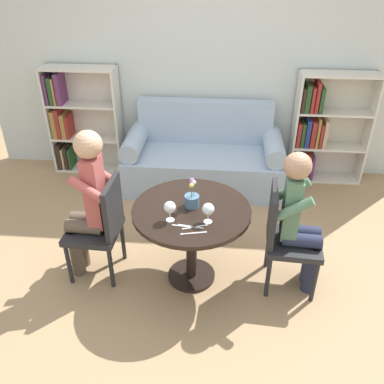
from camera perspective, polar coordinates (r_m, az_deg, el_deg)
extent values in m
plane|color=tan|center=(3.57, -0.07, -11.74)|extent=(16.00, 16.00, 0.00)
cube|color=silver|center=(4.73, 2.16, 18.26)|extent=(5.20, 0.05, 2.70)
cylinder|color=black|center=(3.14, -0.08, -2.61)|extent=(0.93, 0.93, 0.03)
cylinder|color=black|center=(3.34, -0.07, -7.39)|extent=(0.09, 0.09, 0.64)
cylinder|color=black|center=(3.56, -0.07, -11.56)|extent=(0.40, 0.40, 0.03)
cube|color=#9EB2C6|center=(4.70, 1.57, 3.24)|extent=(1.77, 0.80, 0.42)
cube|color=#9EB2C6|center=(4.79, 1.89, 9.90)|extent=(1.55, 0.16, 0.50)
cylinder|color=#9EB2C6|center=(4.66, -8.01, 7.05)|extent=(0.22, 0.72, 0.22)
cylinder|color=#9EB2C6|center=(4.59, 11.41, 6.29)|extent=(0.22, 0.72, 0.22)
cube|color=silver|center=(5.17, -14.33, 10.16)|extent=(0.84, 0.02, 1.27)
cube|color=silver|center=(5.20, -19.08, 9.54)|extent=(0.02, 0.28, 1.27)
cube|color=silver|center=(4.94, -10.22, 9.62)|extent=(0.02, 0.28, 1.27)
cube|color=silver|center=(5.31, -13.86, 3.39)|extent=(0.79, 0.28, 0.02)
cube|color=silver|center=(5.13, -14.45, 7.46)|extent=(0.79, 0.28, 0.02)
cube|color=silver|center=(4.98, -15.10, 11.81)|extent=(0.79, 0.28, 0.02)
cube|color=silver|center=(4.86, -15.80, 16.40)|extent=(0.79, 0.28, 0.02)
cube|color=#332319|center=(5.35, -17.78, 5.06)|extent=(0.05, 0.23, 0.32)
cube|color=tan|center=(5.35, -17.31, 4.80)|extent=(0.03, 0.23, 0.27)
cube|color=#332319|center=(5.33, -16.94, 4.92)|extent=(0.03, 0.23, 0.29)
cube|color=#234723|center=(5.32, -16.51, 4.77)|extent=(0.03, 0.23, 0.26)
cube|color=olive|center=(5.19, -18.50, 9.21)|extent=(0.05, 0.23, 0.33)
cube|color=maroon|center=(5.16, -17.96, 9.33)|extent=(0.05, 0.23, 0.35)
cube|color=olive|center=(5.15, -17.30, 9.03)|extent=(0.05, 0.23, 0.29)
cube|color=maroon|center=(5.14, -16.79, 8.96)|extent=(0.03, 0.23, 0.28)
cube|color=#602D5B|center=(5.06, -19.46, 13.59)|extent=(0.03, 0.23, 0.34)
cube|color=#234723|center=(5.04, -18.91, 13.45)|extent=(0.04, 0.23, 0.31)
cube|color=olive|center=(5.03, -18.48, 13.43)|extent=(0.03, 0.23, 0.30)
cube|color=#602D5B|center=(5.00, -17.97, 13.73)|extent=(0.05, 0.23, 0.35)
cube|color=silver|center=(5.04, 18.60, 8.92)|extent=(0.84, 0.02, 1.27)
cube|color=silver|center=(4.84, 14.15, 8.70)|extent=(0.02, 0.28, 1.27)
cube|color=silver|center=(5.04, 23.42, 7.93)|extent=(0.02, 0.28, 1.27)
cube|color=silver|center=(5.19, 17.70, 2.04)|extent=(0.79, 0.28, 0.02)
cube|color=silver|center=(5.01, 18.47, 6.16)|extent=(0.79, 0.28, 0.02)
cube|color=silver|center=(4.85, 19.31, 10.58)|extent=(0.79, 0.28, 0.02)
cube|color=silver|center=(4.73, 20.22, 15.24)|extent=(0.79, 0.28, 0.02)
cube|color=#332319|center=(5.03, 13.99, 3.84)|extent=(0.04, 0.23, 0.31)
cube|color=navy|center=(5.04, 14.52, 3.92)|extent=(0.03, 0.23, 0.33)
cube|color=navy|center=(5.04, 15.11, 3.92)|extent=(0.05, 0.23, 0.34)
cube|color=maroon|center=(5.06, 15.80, 3.78)|extent=(0.05, 0.23, 0.32)
cube|color=#602D5B|center=(5.08, 16.37, 3.63)|extent=(0.04, 0.23, 0.29)
cube|color=maroon|center=(4.86, 14.63, 8.04)|extent=(0.04, 0.23, 0.28)
cube|color=#234723|center=(4.87, 15.18, 8.00)|extent=(0.04, 0.23, 0.29)
cube|color=navy|center=(4.87, 15.82, 8.18)|extent=(0.05, 0.23, 0.33)
cube|color=maroon|center=(4.89, 16.51, 8.05)|extent=(0.05, 0.23, 0.31)
cube|color=olive|center=(4.89, 17.12, 8.19)|extent=(0.03, 0.23, 0.35)
cube|color=maroon|center=(4.91, 17.52, 7.79)|extent=(0.03, 0.23, 0.28)
cube|color=tan|center=(4.92, 18.06, 7.99)|extent=(0.04, 0.23, 0.32)
cube|color=#332319|center=(4.72, 15.25, 12.56)|extent=(0.03, 0.23, 0.27)
cube|color=#234723|center=(4.72, 15.83, 12.67)|extent=(0.05, 0.23, 0.30)
cube|color=maroon|center=(4.74, 16.46, 12.52)|extent=(0.03, 0.23, 0.28)
cube|color=maroon|center=(4.74, 17.07, 12.78)|extent=(0.04, 0.23, 0.33)
cube|color=#234723|center=(4.76, 17.60, 12.39)|extent=(0.04, 0.23, 0.27)
cylinder|color=#232326|center=(3.78, -14.89, -6.17)|extent=(0.04, 0.04, 0.40)
cylinder|color=#232326|center=(3.53, -16.89, -9.67)|extent=(0.04, 0.04, 0.40)
cylinder|color=#232326|center=(3.67, -9.66, -6.73)|extent=(0.04, 0.04, 0.40)
cylinder|color=#232326|center=(3.41, -11.29, -10.41)|extent=(0.04, 0.04, 0.40)
cube|color=#232326|center=(3.46, -13.64, -5.32)|extent=(0.44, 0.44, 0.05)
cube|color=#232326|center=(3.25, -11.05, -2.13)|extent=(0.06, 0.38, 0.45)
cylinder|color=#232326|center=(3.37, 16.81, -11.97)|extent=(0.04, 0.04, 0.40)
cylinder|color=#232326|center=(3.64, 16.24, -8.11)|extent=(0.04, 0.04, 0.40)
cylinder|color=#232326|center=(3.33, 10.63, -11.64)|extent=(0.04, 0.04, 0.40)
cylinder|color=#232326|center=(3.60, 10.58, -7.75)|extent=(0.04, 0.04, 0.40)
cube|color=#232326|center=(3.34, 14.06, -6.91)|extent=(0.45, 0.45, 0.05)
cube|color=#232326|center=(3.17, 11.23, -3.15)|extent=(0.06, 0.38, 0.45)
cylinder|color=brown|center=(3.67, -15.32, -7.03)|extent=(0.11, 0.11, 0.45)
cylinder|color=brown|center=(3.60, -15.93, -8.11)|extent=(0.11, 0.11, 0.45)
cylinder|color=brown|center=(3.47, -14.27, -3.69)|extent=(0.30, 0.12, 0.11)
cylinder|color=brown|center=(3.39, -14.88, -4.76)|extent=(0.30, 0.12, 0.11)
cube|color=#B2514C|center=(3.23, -13.47, -0.03)|extent=(0.13, 0.20, 0.60)
cylinder|color=#B2514C|center=(3.29, -12.94, 2.75)|extent=(0.29, 0.08, 0.23)
cylinder|color=#B2514C|center=(3.07, -14.51, 0.31)|extent=(0.29, 0.08, 0.23)
sphere|color=tan|center=(3.04, -14.41, 6.47)|extent=(0.21, 0.21, 0.21)
cylinder|color=#282D47|center=(3.44, 16.36, -10.29)|extent=(0.11, 0.11, 0.45)
cylinder|color=#282D47|center=(3.52, 16.19, -9.10)|extent=(0.11, 0.11, 0.45)
cylinder|color=#282D47|center=(3.25, 15.17, -6.58)|extent=(0.31, 0.13, 0.11)
cylinder|color=#282D47|center=(3.34, 15.02, -5.42)|extent=(0.31, 0.13, 0.11)
cube|color=#517A5B|center=(3.13, 13.76, -2.11)|extent=(0.13, 0.21, 0.51)
cylinder|color=#517A5B|center=(2.98, 14.07, -2.39)|extent=(0.29, 0.09, 0.23)
cylinder|color=#517A5B|center=(3.21, 13.79, 0.30)|extent=(0.29, 0.09, 0.23)
sphere|color=tan|center=(2.96, 14.62, 3.59)|extent=(0.20, 0.20, 0.20)
cylinder|color=white|center=(3.01, -3.08, -3.93)|extent=(0.06, 0.06, 0.00)
cylinder|color=white|center=(2.98, -3.10, -3.31)|extent=(0.01, 0.01, 0.08)
sphere|color=white|center=(2.94, -3.14, -2.13)|extent=(0.09, 0.09, 0.09)
sphere|color=maroon|center=(2.95, -3.13, -2.31)|extent=(0.06, 0.06, 0.06)
cylinder|color=white|center=(2.99, 2.25, -4.17)|extent=(0.06, 0.06, 0.00)
cylinder|color=white|center=(2.96, 2.26, -3.56)|extent=(0.01, 0.01, 0.07)
sphere|color=white|center=(2.92, 2.29, -2.40)|extent=(0.09, 0.09, 0.09)
sphere|color=maroon|center=(2.93, 2.29, -2.59)|extent=(0.06, 0.06, 0.06)
cylinder|color=slate|center=(3.13, 0.02, -1.26)|extent=(0.11, 0.11, 0.09)
cylinder|color=#4C7A42|center=(3.07, 0.05, 0.44)|extent=(0.01, 0.01, 0.12)
sphere|color=#9E70B2|center=(3.04, 0.05, 1.43)|extent=(0.04, 0.04, 0.04)
cylinder|color=#4C7A42|center=(3.07, 0.25, 0.38)|extent=(0.00, 0.01, 0.12)
sphere|color=silver|center=(3.04, 0.25, 1.35)|extent=(0.04, 0.04, 0.04)
cylinder|color=#4C7A42|center=(3.05, 0.02, 0.03)|extent=(0.01, 0.01, 0.11)
sphere|color=#EACC4C|center=(3.02, 0.02, 0.91)|extent=(0.04, 0.04, 0.04)
cylinder|color=#4C7A42|center=(3.08, 0.07, 0.61)|extent=(0.00, 0.01, 0.13)
sphere|color=#9E70B2|center=(3.04, 0.07, 1.68)|extent=(0.04, 0.04, 0.04)
cube|color=silver|center=(2.93, 0.42, -4.93)|extent=(0.18, 0.08, 0.00)
cube|color=silver|center=(2.94, -0.16, -4.85)|extent=(0.19, 0.04, 0.00)
cube|color=silver|center=(2.94, -1.04, -4.83)|extent=(0.19, 0.03, 0.00)
cube|color=silver|center=(2.88, 0.22, -5.78)|extent=(0.19, 0.05, 0.00)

